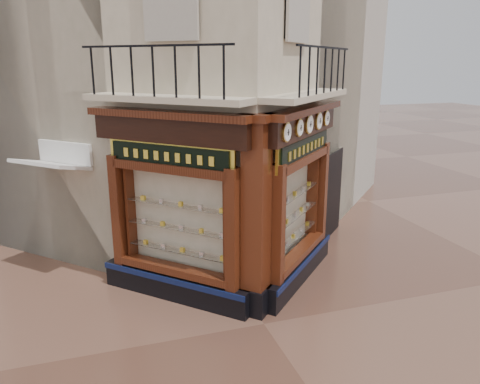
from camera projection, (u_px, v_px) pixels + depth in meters
name	position (u px, v px, depth m)	size (l,w,h in m)	color
ground	(264.00, 324.00, 9.01)	(80.00, 80.00, 0.00)	#543327
main_building	(189.00, 20.00, 13.03)	(8.00, 8.00, 12.00)	beige
neighbour_left	(95.00, 41.00, 14.70)	(8.00, 8.00, 11.00)	#B7B09F
neighbour_right	(245.00, 43.00, 16.17)	(8.00, 8.00, 11.00)	#B7B09F
shopfront_left	(173.00, 210.00, 9.50)	(2.86, 2.86, 3.98)	black
shopfront_right	(299.00, 198.00, 10.33)	(2.86, 2.86, 3.98)	black
corner_pilaster	(256.00, 220.00, 8.94)	(0.85, 0.85, 3.98)	black
balcony	(240.00, 96.00, 9.23)	(5.94, 2.97, 1.03)	beige
clock_a	(287.00, 132.00, 8.64)	(0.30, 0.30, 0.38)	gold
clock_b	(299.00, 128.00, 9.22)	(0.29, 0.29, 0.36)	gold
clock_c	(309.00, 124.00, 9.73)	(0.33, 0.33, 0.41)	gold
clock_d	(319.00, 121.00, 10.27)	(0.31, 0.31, 0.39)	gold
clock_e	(326.00, 118.00, 10.77)	(0.29, 0.29, 0.36)	gold
awning	(62.00, 273.00, 11.17)	(1.61, 0.97, 0.08)	white
signboard_left	(169.00, 156.00, 9.13)	(2.11, 2.11, 0.56)	yellow
signboard_right	(305.00, 148.00, 10.00)	(2.18, 2.18, 0.58)	yellow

